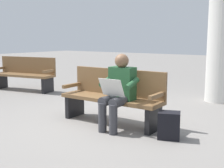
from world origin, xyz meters
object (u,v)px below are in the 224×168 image
person_seated (118,89)px  bench_far (25,73)px  bench_near (113,96)px  support_pillar (222,28)px  backpack (169,125)px

person_seated → bench_far: bearing=-19.5°
bench_near → person_seated: (-0.26, 0.23, 0.17)m
bench_near → support_pillar: support_pillar is taller
support_pillar → person_seated: bearing=76.2°
support_pillar → bench_near: bearing=70.1°
bench_near → person_seated: 0.39m
backpack → bench_far: bearing=-16.2°
support_pillar → bench_far: bearing=18.0°
person_seated → bench_far: person_seated is taller
bench_far → bench_near: bearing=151.6°
bench_near → person_seated: person_seated is taller
bench_near → support_pillar: (-0.99, -2.74, 1.16)m
bench_near → backpack: bench_near is taller
backpack → support_pillar: (0.12, -2.96, 1.43)m
backpack → support_pillar: size_ratio=0.12×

